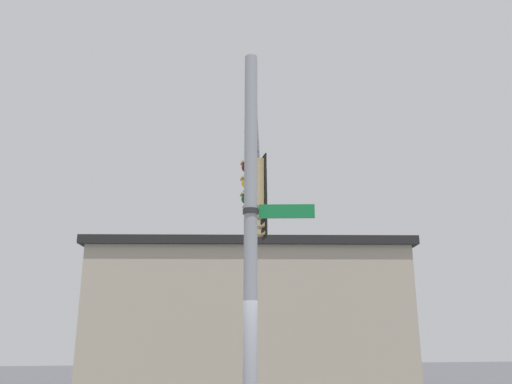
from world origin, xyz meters
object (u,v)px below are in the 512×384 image
object	(u,v)px
traffic_light_nearest_pole	(254,183)
traffic_light_arm_end	(257,216)
street_name_sign	(270,211)
traffic_light_mid_outer	(257,206)
traffic_light_mid_inner	(256,196)

from	to	relation	value
traffic_light_nearest_pole	traffic_light_arm_end	world-z (taller)	same
traffic_light_arm_end	street_name_sign	distance (m)	5.71
traffic_light_mid_outer	traffic_light_arm_end	distance (m)	0.98
traffic_light_nearest_pole	traffic_light_mid_inner	world-z (taller)	same
traffic_light_nearest_pole	traffic_light_mid_inner	bearing A→B (deg)	-13.95
traffic_light_nearest_pole	street_name_sign	bearing A→B (deg)	173.17
street_name_sign	traffic_light_nearest_pole	bearing A→B (deg)	-6.83
traffic_light_mid_outer	traffic_light_nearest_pole	bearing A→B (deg)	166.05
traffic_light_mid_inner	street_name_sign	world-z (taller)	traffic_light_mid_inner
traffic_light_mid_inner	street_name_sign	bearing A→B (deg)	171.24
traffic_light_nearest_pole	street_name_sign	size ratio (longest dim) A/B	1.19
traffic_light_mid_outer	street_name_sign	size ratio (longest dim) A/B	1.19
traffic_light_mid_inner	traffic_light_arm_end	bearing A→B (deg)	-13.95
traffic_light_mid_outer	traffic_light_arm_end	world-z (taller)	same
traffic_light_mid_inner	street_name_sign	xyz separation A→B (m)	(-3.56, 0.55, -1.27)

